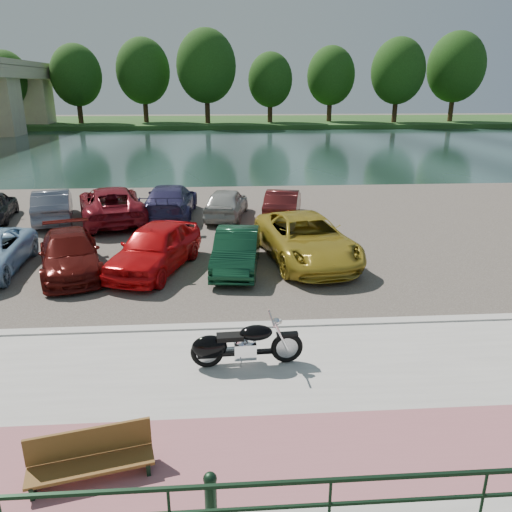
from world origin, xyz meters
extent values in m
plane|color=#595447|center=(0.00, 0.00, 0.00)|extent=(200.00, 200.00, 0.00)
cube|color=#ABA8A1|center=(0.00, -1.00, 0.05)|extent=(60.00, 6.00, 0.10)
cube|color=#A15B63|center=(0.00, -2.50, 0.10)|extent=(60.00, 2.00, 0.01)
cube|color=#ABA8A1|center=(0.00, 2.00, 0.07)|extent=(60.00, 0.30, 0.14)
cube|color=#403A34|center=(0.00, 11.00, 0.02)|extent=(60.00, 18.00, 0.04)
cube|color=#182C27|center=(0.00, 40.00, 0.00)|extent=(120.00, 40.00, 0.00)
cube|color=#1F4117|center=(0.00, 72.00, 0.30)|extent=(120.00, 24.00, 0.60)
cube|color=tan|center=(-28.00, 66.00, 3.60)|extent=(6.00, 4.00, 7.20)
cylinder|color=black|center=(0.00, -4.00, 0.55)|extent=(0.04, 0.04, 0.90)
cylinder|color=black|center=(2.00, -4.00, 0.55)|extent=(0.04, 0.04, 0.90)
cube|color=black|center=(0.00, -4.00, 0.98)|extent=(24.00, 0.05, 0.05)
cube|color=black|center=(0.00, -4.00, 0.60)|extent=(24.00, 0.04, 0.04)
cylinder|color=black|center=(-1.50, -3.70, 0.45)|extent=(0.16, 0.16, 0.70)
sphere|color=black|center=(-1.50, -3.70, 0.82)|extent=(0.18, 0.18, 0.18)
cylinder|color=#322112|center=(-30.00, 64.60, 2.85)|extent=(0.70, 0.70, 4.50)
ellipsoid|color=#18360E|center=(-30.00, 64.60, 6.45)|extent=(6.30, 6.30, 7.56)
cylinder|color=#322112|center=(-21.00, 66.00, 3.08)|extent=(0.70, 0.70, 4.95)
ellipsoid|color=#18360E|center=(-21.00, 66.00, 7.04)|extent=(6.93, 6.93, 8.32)
cylinder|color=#322112|center=(-12.00, 67.40, 3.30)|extent=(0.70, 0.70, 5.40)
ellipsoid|color=#18360E|center=(-12.00, 67.40, 7.62)|extent=(7.56, 7.56, 9.07)
cylinder|color=#322112|center=(-3.00, 64.60, 3.52)|extent=(0.70, 0.70, 5.85)
ellipsoid|color=#18360E|center=(-3.00, 64.60, 8.21)|extent=(8.19, 8.19, 9.83)
cylinder|color=#322112|center=(6.00, 66.00, 2.85)|extent=(0.70, 0.70, 4.50)
ellipsoid|color=#18360E|center=(6.00, 66.00, 6.45)|extent=(6.30, 6.30, 7.56)
cylinder|color=#322112|center=(15.00, 67.40, 3.08)|extent=(0.70, 0.70, 4.95)
ellipsoid|color=#18360E|center=(15.00, 67.40, 7.04)|extent=(6.93, 6.93, 8.32)
cylinder|color=#322112|center=(24.00, 64.60, 3.30)|extent=(0.70, 0.70, 5.40)
ellipsoid|color=#18360E|center=(24.00, 64.60, 7.62)|extent=(7.56, 7.56, 9.07)
cylinder|color=#322112|center=(33.00, 66.00, 3.52)|extent=(0.70, 0.70, 5.85)
ellipsoid|color=#18360E|center=(33.00, 66.00, 8.21)|extent=(8.19, 8.19, 9.83)
torus|color=black|center=(0.01, 0.27, 0.44)|extent=(0.69, 0.15, 0.68)
torus|color=black|center=(-1.64, 0.19, 0.44)|extent=(0.69, 0.15, 0.68)
cylinder|color=#B2B2B7|center=(0.01, 0.27, 0.44)|extent=(0.46, 0.08, 0.46)
cylinder|color=#B2B2B7|center=(-1.64, 0.19, 0.44)|extent=(0.46, 0.08, 0.46)
cylinder|color=silver|center=(-0.12, 0.17, 0.74)|extent=(0.33, 0.07, 0.63)
cylinder|color=silver|center=(-0.13, 0.37, 0.74)|extent=(0.33, 0.07, 0.63)
cylinder|color=silver|center=(-0.32, 0.26, 1.13)|extent=(0.07, 0.75, 0.04)
sphere|color=silver|center=(-0.22, 0.26, 1.05)|extent=(0.17, 0.17, 0.16)
sphere|color=silver|center=(-0.15, 0.27, 1.05)|extent=(0.12, 0.12, 0.11)
cube|color=black|center=(0.01, 0.27, 0.75)|extent=(0.46, 0.16, 0.06)
cube|color=black|center=(-0.81, 0.23, 0.38)|extent=(1.20, 0.16, 0.08)
cube|color=silver|center=(-0.86, 0.23, 0.45)|extent=(0.47, 0.34, 0.34)
cylinder|color=silver|center=(-0.76, 0.23, 0.65)|extent=(0.25, 0.19, 0.27)
cylinder|color=silver|center=(-0.96, 0.23, 0.65)|extent=(0.25, 0.19, 0.27)
ellipsoid|color=black|center=(-0.63, 0.24, 0.82)|extent=(0.70, 0.39, 0.32)
cube|color=black|center=(-1.16, 0.22, 0.76)|extent=(0.56, 0.31, 0.10)
ellipsoid|color=black|center=(-1.59, 0.19, 0.56)|extent=(0.74, 0.37, 0.50)
cube|color=black|center=(-1.64, 0.19, 0.49)|extent=(0.41, 0.20, 0.30)
cylinder|color=silver|center=(-1.17, 0.38, 0.32)|extent=(1.10, 0.14, 0.09)
cylinder|color=silver|center=(-1.17, 0.38, 0.40)|extent=(1.10, 0.14, 0.09)
cylinder|color=#B2B2B7|center=(-0.95, 0.05, 0.23)|extent=(0.03, 0.14, 0.22)
cube|color=brown|center=(-3.27, -2.78, 0.32)|extent=(1.86, 0.84, 0.05)
cube|color=brown|center=(-3.31, -2.59, 0.60)|extent=(1.76, 0.45, 0.45)
cube|color=black|center=(-4.05, -2.96, 0.21)|extent=(0.16, 0.45, 0.22)
cube|color=black|center=(-2.49, -2.60, 0.21)|extent=(0.16, 0.45, 0.22)
imported|color=#4C0E0A|center=(-6.01, 6.18, 0.67)|extent=(2.99, 4.64, 1.25)
imported|color=red|center=(-3.39, 6.23, 0.79)|extent=(3.05, 4.72, 1.50)
imported|color=#0E3621|center=(-0.83, 6.14, 0.67)|extent=(1.77, 3.95, 1.26)
imported|color=#B29729|center=(1.49, 6.83, 0.79)|extent=(3.31, 5.74, 1.51)
imported|color=slate|center=(-8.52, 12.66, 0.73)|extent=(2.48, 4.45, 1.39)
imported|color=maroon|center=(-6.01, 12.48, 0.79)|extent=(3.91, 5.91, 1.51)
imported|color=navy|center=(-3.55, 12.97, 0.78)|extent=(2.26, 5.15, 1.47)
imported|color=#A5A6A1|center=(-1.07, 12.75, 0.70)|extent=(2.25, 4.12, 1.33)
imported|color=#4F1515|center=(1.40, 12.39, 0.70)|extent=(2.17, 4.20, 1.32)
camera|label=1|loc=(-1.27, -8.85, 5.59)|focal=35.00mm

